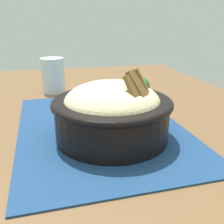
% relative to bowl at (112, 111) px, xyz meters
% --- Properties ---
extents(table, '(1.35, 0.85, 0.72)m').
position_rel_bowl_xyz_m(table, '(0.04, 0.01, -0.12)').
color(table, brown).
rests_on(table, ground_plane).
extents(placemat, '(0.46, 0.34, 0.00)m').
position_rel_bowl_xyz_m(placemat, '(0.06, 0.01, -0.05)').
color(placemat, navy).
rests_on(placemat, table).
extents(bowl, '(0.22, 0.22, 0.13)m').
position_rel_bowl_xyz_m(bowl, '(0.00, 0.00, 0.00)').
color(bowl, black).
rests_on(bowl, placemat).
extents(fork, '(0.04, 0.13, 0.00)m').
position_rel_bowl_xyz_m(fork, '(0.14, -0.01, -0.05)').
color(fork, '#BDBDBD').
rests_on(fork, placemat).
extents(drinking_glass, '(0.07, 0.07, 0.10)m').
position_rel_bowl_xyz_m(drinking_glass, '(0.35, 0.10, -0.01)').
color(drinking_glass, silver).
rests_on(drinking_glass, table).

